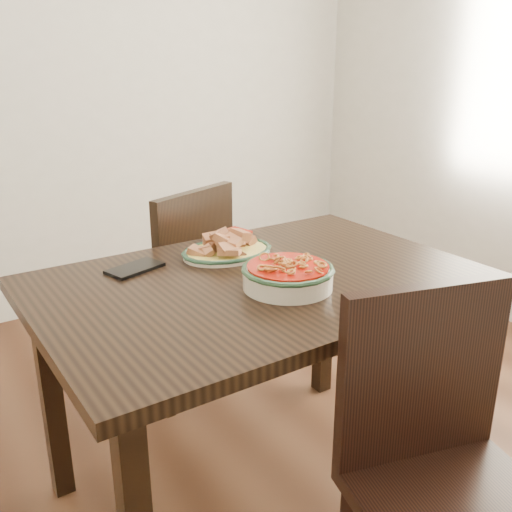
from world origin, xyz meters
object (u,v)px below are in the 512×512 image
dining_table (260,305)px  chair_near (442,463)px  noodle_bowl (288,273)px  chair_far (177,282)px  smartphone (135,268)px  fish_plate (227,242)px

dining_table → chair_near: size_ratio=1.44×
chair_near → noodle_bowl: 0.61m
noodle_bowl → chair_far: bearing=87.9°
dining_table → chair_far: size_ratio=1.44×
dining_table → smartphone: 0.40m
chair_near → smartphone: 1.00m
chair_near → noodle_bowl: bearing=109.6°
chair_near → smartphone: bearing=126.1°
dining_table → smartphone: smartphone is taller
dining_table → fish_plate: bearing=84.1°
chair_near → noodle_bowl: chair_near is taller
chair_far → smartphone: 0.59m
chair_far → dining_table: bearing=65.1°
chair_far → fish_plate: (-0.03, -0.45, 0.30)m
chair_far → fish_plate: size_ratio=2.96×
chair_far → fish_plate: 0.54m
dining_table → chair_near: 0.67m
noodle_bowl → dining_table: bearing=100.6°
fish_plate → smartphone: 0.31m
chair_far → chair_near: 1.32m
chair_far → chair_near: same height
noodle_bowl → chair_near: bearing=-86.0°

